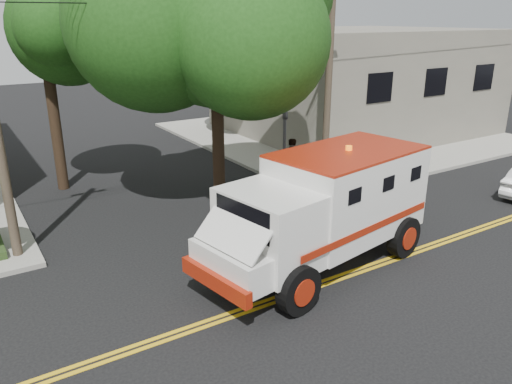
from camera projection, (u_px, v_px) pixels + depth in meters
ground at (288, 296)px, 12.96m from camera, size 100.00×100.00×0.00m
sidewalk_ne at (339, 133)px, 30.48m from camera, size 17.00×17.00×0.15m
building_right at (355, 80)px, 30.61m from camera, size 14.00×12.00×6.00m
utility_pole_right at (329, 80)px, 19.56m from camera, size 0.28×0.28×9.00m
tree_main at (231, 5)px, 16.48m from camera, size 6.08×5.70×9.85m
tree_left at (55, 47)px, 19.10m from camera, size 4.48×4.20×7.70m
tree_right at (254, 30)px, 27.94m from camera, size 4.80×4.50×8.20m
traffic_signal at (284, 148)px, 18.59m from camera, size 0.15×0.18×3.60m
armored_truck at (325, 204)px, 14.01m from camera, size 7.52×3.89×3.27m
pedestrian_a at (320, 173)px, 19.78m from camera, size 0.61×0.41×1.65m
pedestrian_b at (291, 159)px, 21.33m from camera, size 1.09×1.00×1.83m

